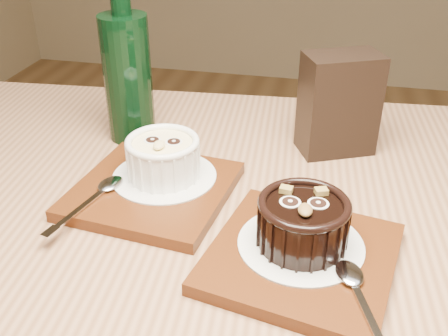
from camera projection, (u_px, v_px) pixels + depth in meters
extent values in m
cube|color=brown|center=(221.00, 248.00, 0.59)|extent=(1.26, 0.89, 0.04)
cube|color=#55270E|center=(153.00, 190.00, 0.64)|extent=(0.20, 0.20, 0.01)
cylinder|color=white|center=(164.00, 176.00, 0.65)|extent=(0.13, 0.13, 0.00)
cylinder|color=white|center=(163.00, 160.00, 0.64)|extent=(0.09, 0.09, 0.05)
cylinder|color=#F9E298|center=(162.00, 144.00, 0.63)|extent=(0.07, 0.07, 0.00)
torus|color=white|center=(162.00, 142.00, 0.63)|extent=(0.09, 0.09, 0.01)
cylinder|color=black|center=(152.00, 140.00, 0.64)|extent=(0.02, 0.02, 0.00)
cylinder|color=black|center=(174.00, 141.00, 0.63)|extent=(0.02, 0.02, 0.00)
ellipsoid|color=#DFC882|center=(159.00, 145.00, 0.62)|extent=(0.01, 0.02, 0.01)
cube|color=#55270E|center=(301.00, 258.00, 0.53)|extent=(0.21, 0.21, 0.01)
cylinder|color=white|center=(301.00, 244.00, 0.54)|extent=(0.13, 0.13, 0.00)
cylinder|color=black|center=(302.00, 225.00, 0.53)|extent=(0.09, 0.09, 0.05)
cylinder|color=black|center=(304.00, 207.00, 0.52)|extent=(0.08, 0.08, 0.00)
torus|color=black|center=(304.00, 204.00, 0.51)|extent=(0.09, 0.09, 0.01)
cylinder|color=black|center=(290.00, 201.00, 0.52)|extent=(0.02, 0.02, 0.00)
cylinder|color=black|center=(318.00, 203.00, 0.52)|extent=(0.02, 0.02, 0.00)
ellipsoid|color=brown|center=(305.00, 210.00, 0.50)|extent=(0.02, 0.02, 0.01)
cube|color=brown|center=(286.00, 190.00, 0.53)|extent=(0.01, 0.01, 0.01)
cube|color=brown|center=(321.00, 191.00, 0.53)|extent=(0.02, 0.01, 0.01)
cube|color=black|center=(339.00, 104.00, 0.71)|extent=(0.12, 0.10, 0.14)
cylinder|color=black|center=(128.00, 79.00, 0.74)|extent=(0.07, 0.07, 0.18)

